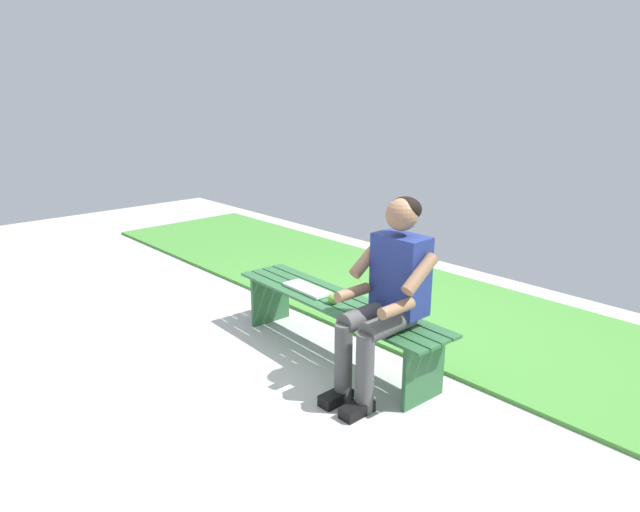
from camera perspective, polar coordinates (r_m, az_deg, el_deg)
ground_plane at (r=4.51m, az=-18.19°, el=-8.87°), size 10.00×7.00×0.04m
grass_strip at (r=5.00m, az=12.01°, el=-5.39°), size 9.00×1.80×0.03m
bench_near at (r=4.00m, az=1.60°, el=-5.75°), size 1.89×0.48×0.44m
person_seated at (r=3.45m, az=6.86°, el=-3.48°), size 0.50×0.69×1.24m
apple at (r=3.87m, az=1.36°, el=-4.34°), size 0.08×0.08×0.08m
book_open at (r=4.13m, az=-1.33°, el=-3.40°), size 0.42×0.18×0.02m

